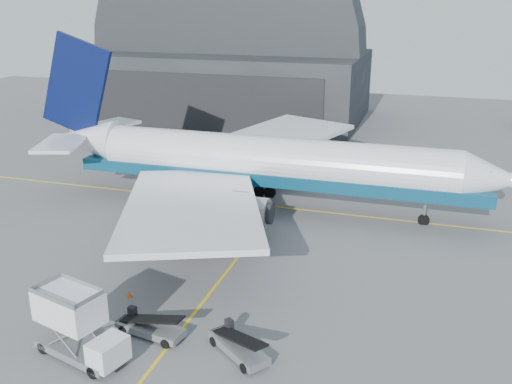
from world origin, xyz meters
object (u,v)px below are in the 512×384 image
(pushback_tug, at_px, (226,230))
(belt_loader_b, at_px, (238,346))
(catering_truck, at_px, (77,326))
(belt_loader_a, at_px, (150,327))
(airliner, at_px, (256,161))

(pushback_tug, relative_size, belt_loader_b, 1.04)
(catering_truck, distance_m, belt_loader_a, 5.04)
(pushback_tug, bearing_deg, belt_loader_a, -74.37)
(belt_loader_b, bearing_deg, pushback_tug, 149.17)
(airliner, relative_size, belt_loader_a, 9.95)
(belt_loader_a, bearing_deg, catering_truck, -122.74)
(belt_loader_b, bearing_deg, airliner, 141.69)
(airliner, height_order, belt_loader_a, airliner)
(belt_loader_a, bearing_deg, airliner, 100.53)
(catering_truck, relative_size, pushback_tug, 1.37)
(belt_loader_a, bearing_deg, pushback_tug, 101.51)
(pushback_tug, distance_m, belt_loader_b, 18.70)
(catering_truck, bearing_deg, airliner, 100.72)
(airliner, xyz_separation_m, belt_loader_b, (7.04, -26.41, -4.53))
(airliner, height_order, pushback_tug, airliner)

